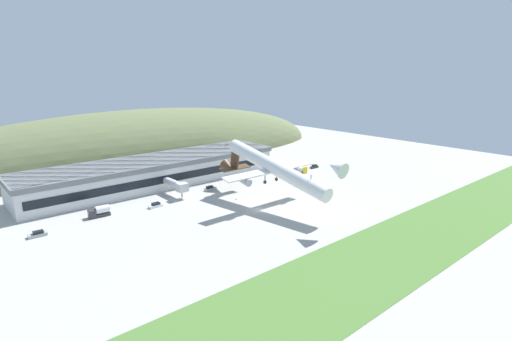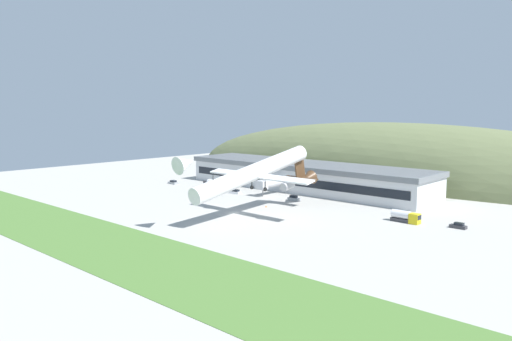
{
  "view_description": "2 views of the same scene",
  "coord_description": "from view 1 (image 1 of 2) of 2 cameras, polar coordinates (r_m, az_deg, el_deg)",
  "views": [
    {
      "loc": [
        -76.4,
        -87.87,
        42.52
      ],
      "look_at": [
        3.65,
        5.69,
        10.99
      ],
      "focal_mm": 28.0,
      "sensor_mm": 36.0,
      "label": 1
    },
    {
      "loc": [
        99.0,
        -98.78,
        29.84
      ],
      "look_at": [
        7.23,
        1.24,
        12.8
      ],
      "focal_mm": 35.0,
      "sensor_mm": 36.0,
      "label": 2
    }
  ],
  "objects": [
    {
      "name": "service_car_3",
      "position": [
        177.5,
        8.33,
        0.55
      ],
      "size": [
        4.05,
        1.7,
        1.5
      ],
      "color": "#333338",
      "rests_on": "ground_plane"
    },
    {
      "name": "ground_plane",
      "position": [
        123.96,
        0.43,
        -5.7
      ],
      "size": [
        294.71,
        294.71,
        0.0
      ],
      "primitive_type": "plane",
      "color": "#ADAAA3"
    },
    {
      "name": "jetway_0",
      "position": [
        139.16,
        -11.33,
        -2.0
      ],
      "size": [
        3.38,
        12.73,
        5.43
      ],
      "color": "silver",
      "rests_on": "ground_plane"
    },
    {
      "name": "fuel_truck",
      "position": [
        127.2,
        -21.45,
        -5.49
      ],
      "size": [
        6.24,
        2.84,
        3.22
      ],
      "color": "#333338",
      "rests_on": "ground_plane"
    },
    {
      "name": "terminal_building",
      "position": [
        154.59,
        -14.18,
        0.09
      ],
      "size": [
        98.12,
        22.41,
        9.84
      ],
      "color": "silver",
      "rests_on": "ground_plane"
    },
    {
      "name": "cargo_airplane",
      "position": [
        125.92,
        2.46,
        0.36
      ],
      "size": [
        36.03,
        53.92,
        14.39
      ],
      "color": "white"
    },
    {
      "name": "grass_strip_foreground",
      "position": [
        98.49,
        17.23,
        -11.88
      ],
      "size": [
        265.23,
        24.64,
        0.08
      ],
      "primitive_type": "cube",
      "color": "#4C7533",
      "rests_on": "ground_plane"
    },
    {
      "name": "hill_backdrop",
      "position": [
        199.16,
        -16.52,
        1.44
      ],
      "size": [
        221.49,
        53.94,
        48.0
      ],
      "primitive_type": "ellipsoid",
      "color": "#667047",
      "rests_on": "ground_plane"
    },
    {
      "name": "traffic_cone_0",
      "position": [
        133.65,
        -2.88,
        -4.08
      ],
      "size": [
        0.52,
        0.52,
        0.58
      ],
      "color": "orange",
      "rests_on": "ground_plane"
    },
    {
      "name": "box_truck",
      "position": [
        166.23,
        6.15,
        -0.01
      ],
      "size": [
        7.79,
        2.35,
        3.1
      ],
      "color": "gold",
      "rests_on": "ground_plane"
    },
    {
      "name": "service_car_2",
      "position": [
        130.33,
        -14.16,
        -4.85
      ],
      "size": [
        4.54,
        2.16,
        1.47
      ],
      "color": "silver",
      "rests_on": "ground_plane"
    },
    {
      "name": "service_car_1",
      "position": [
        144.39,
        -6.57,
        -2.58
      ],
      "size": [
        4.42,
        1.76,
        1.65
      ],
      "color": "#999EA3",
      "rests_on": "ground_plane"
    },
    {
      "name": "service_car_0",
      "position": [
        119.75,
        -28.74,
        -7.99
      ],
      "size": [
        4.57,
        1.93,
        1.47
      ],
      "color": "#999EA3",
      "rests_on": "ground_plane"
    }
  ]
}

